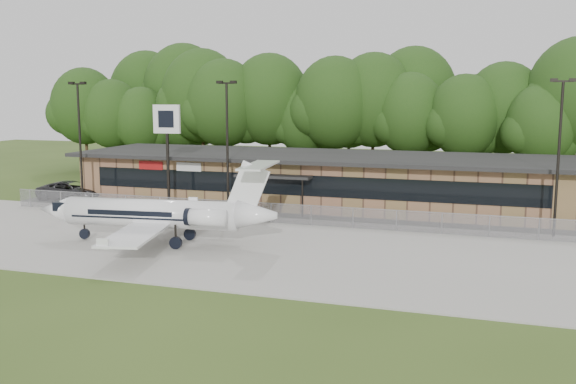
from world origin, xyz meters
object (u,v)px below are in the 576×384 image
(business_jet, at_px, (161,215))
(suv, at_px, (72,191))
(pole_sign, at_px, (167,130))
(terminal, at_px, (318,179))

(business_jet, bearing_deg, suv, 135.00)
(suv, relative_size, pole_sign, 0.72)
(terminal, xyz_separation_m, suv, (-21.12, -4.70, -1.34))
(suv, distance_m, pole_sign, 12.51)
(terminal, distance_m, pole_sign, 13.17)
(terminal, distance_m, suv, 21.68)
(terminal, height_order, business_jet, business_jet)
(suv, bearing_deg, terminal, -78.63)
(business_jet, height_order, pole_sign, pole_sign)
(business_jet, xyz_separation_m, suv, (-15.85, 12.49, -1.05))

